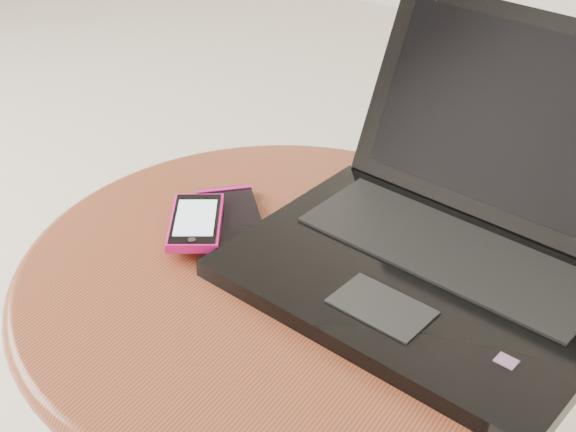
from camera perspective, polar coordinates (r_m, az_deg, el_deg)
The scene contains 4 objects.
table at distance 0.93m, azimuth -0.45°, elevation -8.49°, with size 0.57×0.57×0.46m.
laptop at distance 0.87m, azimuth 11.20°, elevation -1.17°, with size 0.42×0.41×0.23m.
phone_black at distance 0.94m, azimuth -3.99°, elevation -0.19°, with size 0.14×0.14×0.01m.
phone_pink at distance 0.92m, azimuth -6.41°, elevation -0.41°, with size 0.10×0.12×0.01m.
Camera 1 is at (0.46, -0.62, 0.98)m, focal length 51.31 mm.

